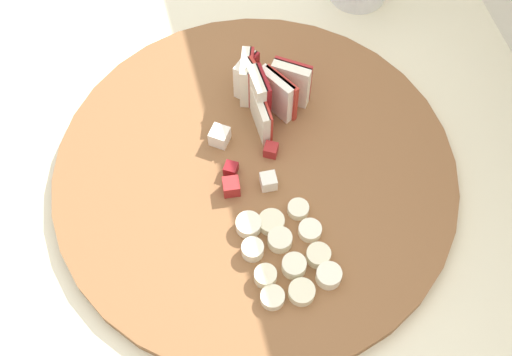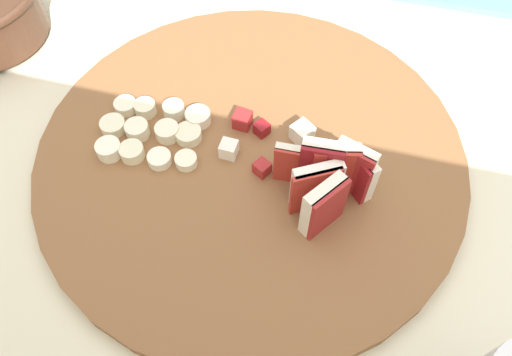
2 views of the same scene
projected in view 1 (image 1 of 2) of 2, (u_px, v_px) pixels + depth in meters
The scene contains 7 objects.
ground at pixel (252, 330), 1.54m from camera, with size 10.00×10.00×0.00m, color #B2ADA3.
tiled_countertop at pixel (250, 260), 1.17m from camera, with size 1.31×0.71×0.87m.
tile_backsplash at pixel (486, 146), 1.01m from camera, with size 2.40×0.04×1.33m, color silver.
cutting_board at pixel (255, 174), 0.75m from camera, with size 0.45×0.45×0.02m, color brown.
apple_wedge_fan at pixel (264, 89), 0.76m from camera, with size 0.10×0.09×0.07m.
apple_dice_pile at pixel (240, 162), 0.73m from camera, with size 0.09×0.08×0.02m.
banana_slice_rows at pixel (286, 253), 0.68m from camera, with size 0.12×0.09×0.02m.
Camera 1 is at (0.43, -0.10, 1.52)m, focal length 46.39 mm.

